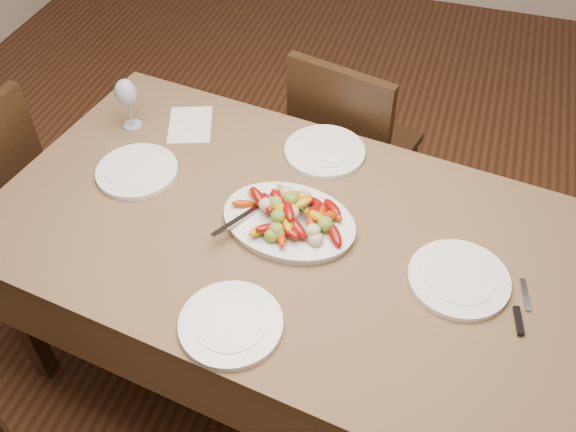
% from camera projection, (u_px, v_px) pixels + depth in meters
% --- Properties ---
extents(floor, '(6.00, 6.00, 0.00)m').
position_uv_depth(floor, '(300.00, 342.00, 2.55)').
color(floor, '#3E2213').
rests_on(floor, ground).
extents(dining_table, '(1.96, 1.28, 0.76)m').
position_uv_depth(dining_table, '(288.00, 305.00, 2.22)').
color(dining_table, brown).
rests_on(dining_table, ground).
extents(chair_far, '(0.51, 0.51, 0.95)m').
position_uv_depth(chair_far, '(356.00, 146.00, 2.66)').
color(chair_far, black).
rests_on(chair_far, ground).
extents(serving_platter, '(0.44, 0.35, 0.02)m').
position_uv_depth(serving_platter, '(289.00, 223.00, 1.95)').
color(serving_platter, white).
rests_on(serving_platter, dining_table).
extents(roasted_vegetables, '(0.36, 0.27, 0.09)m').
position_uv_depth(roasted_vegetables, '(289.00, 210.00, 1.91)').
color(roasted_vegetables, '#730A06').
rests_on(roasted_vegetables, serving_platter).
extents(serving_spoon, '(0.28, 0.17, 0.03)m').
position_uv_depth(serving_spoon, '(264.00, 216.00, 1.92)').
color(serving_spoon, '#9EA0A8').
rests_on(serving_spoon, serving_platter).
extents(plate_left, '(0.27, 0.27, 0.02)m').
position_uv_depth(plate_left, '(137.00, 171.00, 2.12)').
color(plate_left, white).
rests_on(plate_left, dining_table).
extents(plate_right, '(0.29, 0.29, 0.02)m').
position_uv_depth(plate_right, '(459.00, 279.00, 1.80)').
color(plate_right, white).
rests_on(plate_right, dining_table).
extents(plate_far, '(0.28, 0.28, 0.02)m').
position_uv_depth(plate_far, '(325.00, 152.00, 2.19)').
color(plate_far, white).
rests_on(plate_far, dining_table).
extents(plate_near, '(0.28, 0.28, 0.02)m').
position_uv_depth(plate_near, '(231.00, 324.00, 1.70)').
color(plate_near, white).
rests_on(plate_near, dining_table).
extents(wine_glass, '(0.08, 0.08, 0.20)m').
position_uv_depth(wine_glass, '(128.00, 102.00, 2.23)').
color(wine_glass, '#8C99A5').
rests_on(wine_glass, dining_table).
extents(menu_card, '(0.21, 0.25, 0.00)m').
position_uv_depth(menu_card, '(190.00, 125.00, 2.30)').
color(menu_card, silver).
rests_on(menu_card, dining_table).
extents(table_knife, '(0.06, 0.20, 0.01)m').
position_uv_depth(table_knife, '(521.00, 309.00, 1.73)').
color(table_knife, '#9EA0A8').
rests_on(table_knife, dining_table).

